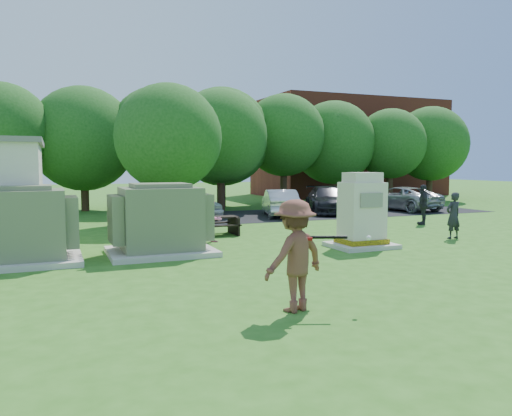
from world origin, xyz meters
name	(u,v)px	position (x,y,z in m)	size (l,w,h in m)	color
ground	(322,278)	(0.00, 0.00, 0.00)	(120.00, 120.00, 0.00)	#2D6619
brick_building	(348,148)	(18.00, 27.00, 4.00)	(15.00, 8.00, 8.00)	maroon
parking_strip	(310,213)	(7.00, 13.50, 0.01)	(20.00, 6.00, 0.01)	#232326
transformer_left	(20,227)	(-6.50, 4.50, 0.97)	(3.00, 2.40, 2.07)	beige
transformer_right	(161,221)	(-2.80, 4.50, 0.97)	(3.00, 2.40, 2.07)	beige
generator_cabinet	(362,215)	(3.31, 3.29, 1.04)	(1.94, 1.59, 2.37)	beige
picnic_table	(216,224)	(-0.12, 7.63, 0.43)	(1.62, 1.21, 0.69)	black
batter	(295,256)	(-1.74, -2.07, 1.00)	(1.29, 0.74, 2.00)	brown
person_by_generator	(453,216)	(7.35, 3.61, 0.82)	(0.60, 0.39, 1.64)	black
person_at_picnic	(212,221)	(-0.78, 5.98, 0.73)	(0.70, 0.55, 1.45)	pink
person_walking_right	(423,205)	(9.21, 7.33, 0.87)	(1.02, 0.43, 1.75)	#28272D
car_white	(191,203)	(0.63, 13.98, 0.74)	(1.74, 4.32, 1.47)	silver
car_silver_a	(280,203)	(4.96, 12.95, 0.68)	(1.44, 4.13, 1.36)	silver
car_dark	(328,200)	(8.04, 13.42, 0.71)	(2.00, 4.91, 1.42)	black
car_silver_b	(400,198)	(12.72, 13.34, 0.68)	(2.24, 4.87, 1.35)	#A2A3A7
batting_equipment	(328,238)	(-1.14, -2.19, 1.30)	(1.42, 0.36, 0.12)	black
tree_row	(189,138)	(1.75, 18.50, 4.15)	(41.30, 13.30, 7.30)	#47301E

